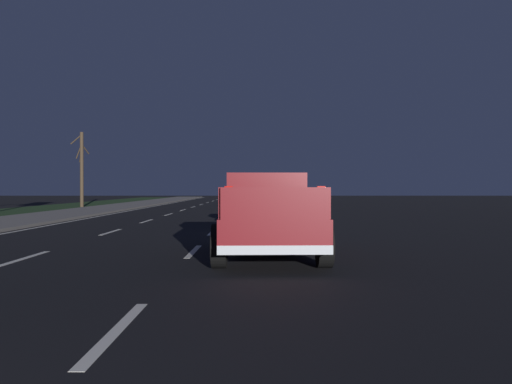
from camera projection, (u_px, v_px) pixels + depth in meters
The scene contains 7 objects.
ground at pixel (198, 215), 28.13m from camera, with size 144.00×144.00×0.00m, color black.
sidewalk_shoulder at pixel (66, 214), 28.12m from camera, with size 108.00×4.00×0.12m, color slate.
lane_markings at pixel (153, 212), 30.98m from camera, with size 108.00×7.04×0.01m.
pickup_truck at pixel (267, 214), 11.59m from camera, with size 5.47×2.37×1.87m.
sedan_green at pixel (258, 198), 37.52m from camera, with size 4.43×2.07×1.54m.
sedan_white at pixel (260, 205), 21.11m from camera, with size 4.43×2.07×1.54m.
bare_tree_far at pixel (82, 168), 40.00m from camera, with size 1.09×1.30×5.99m.
Camera 1 is at (-1.13, -3.22, 1.52)m, focal length 35.06 mm.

